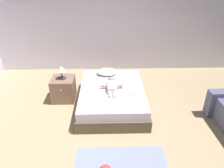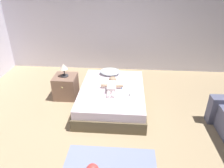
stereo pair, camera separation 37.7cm
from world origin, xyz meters
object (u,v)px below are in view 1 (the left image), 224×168
Objects in this scene: pillow at (107,72)px; toothbrush at (121,86)px; baby at (112,85)px; nightstand at (64,89)px; bed at (112,97)px; baby_bottle at (131,93)px; lamp at (61,70)px.

pillow is 0.64m from toothbrush.
nightstand is at bearing 165.82° from baby.
pillow reaches higher than bed.
baby_bottle is at bearing -62.65° from pillow.
nightstand is 1.76× the size of lamp.
baby is 1.08m from nightstand.
lamp is 3.10× the size of baby_bottle.
baby_bottle is at bearing -19.73° from lamp.
bed is at bearing 147.21° from baby_bottle.
lamp is at bearing 165.43° from bed.
bed is 19.34× the size of baby_bottle.
lamp is (-1.22, 0.20, 0.29)m from toothbrush.
baby_bottle is (0.35, -0.23, 0.23)m from bed.
bed is at bearing -74.91° from baby.
baby is at bearing 146.46° from baby_bottle.
baby_bottle is (1.38, -0.49, -0.27)m from lamp.
toothbrush is 1.26m from lamp.
baby_bottle is (0.16, -0.29, 0.02)m from toothbrush.
bed is at bearing -81.58° from pillow.
bed is 1.06m from nightstand.
pillow is at bearing 117.35° from baby_bottle.
lamp reaches higher than baby.
pillow is 0.98m from baby_bottle.
baby reaches higher than baby_bottle.
toothbrush is at bearing -9.37° from nightstand.
lamp is at bearing 90.00° from nightstand.
toothbrush reaches higher than bed.
baby is 0.21m from toothbrush.
pillow is (-0.09, 0.64, 0.27)m from bed.
toothbrush is (0.19, 0.06, -0.06)m from baby.
bed is 10.26× the size of toothbrush.
toothbrush is (0.19, 0.07, 0.21)m from bed.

